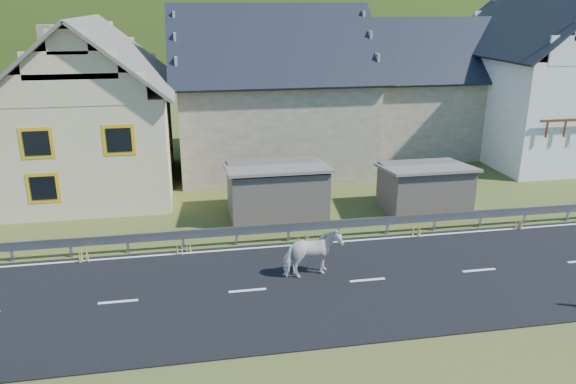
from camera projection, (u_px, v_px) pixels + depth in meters
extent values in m
plane|color=#3A4E1C|center=(367.00, 281.00, 18.61)|extent=(160.00, 160.00, 0.00)
cube|color=black|center=(367.00, 281.00, 18.60)|extent=(60.00, 7.00, 0.04)
cube|color=silver|center=(367.00, 280.00, 18.59)|extent=(60.00, 6.60, 0.01)
cube|color=#93969B|center=(339.00, 224.00, 21.85)|extent=(28.00, 0.08, 0.34)
cube|color=#93969B|center=(12.00, 252.00, 19.92)|extent=(0.10, 0.06, 0.70)
cube|color=#93969B|center=(71.00, 248.00, 20.26)|extent=(0.10, 0.06, 0.70)
cube|color=#93969B|center=(128.00, 244.00, 20.59)|extent=(0.10, 0.06, 0.70)
cube|color=#93969B|center=(183.00, 240.00, 20.93)|extent=(0.10, 0.06, 0.70)
cube|color=#93969B|center=(236.00, 236.00, 21.27)|extent=(0.10, 0.06, 0.70)
cube|color=#93969B|center=(288.00, 233.00, 21.61)|extent=(0.10, 0.06, 0.70)
cube|color=#93969B|center=(339.00, 229.00, 21.94)|extent=(0.10, 0.06, 0.70)
cube|color=#93969B|center=(387.00, 226.00, 22.28)|extent=(0.10, 0.06, 0.70)
cube|color=#93969B|center=(434.00, 222.00, 22.62)|extent=(0.10, 0.06, 0.70)
cube|color=#93969B|center=(480.00, 219.00, 22.95)|extent=(0.10, 0.06, 0.70)
cube|color=#93969B|center=(525.00, 216.00, 23.29)|extent=(0.10, 0.06, 0.70)
cube|color=#93969B|center=(568.00, 213.00, 23.63)|extent=(0.10, 0.06, 0.70)
cube|color=#60554A|center=(277.00, 191.00, 23.97)|extent=(4.30, 3.30, 2.40)
cube|color=#60554A|center=(424.00, 189.00, 24.64)|extent=(3.80, 2.90, 2.20)
cube|color=beige|center=(96.00, 138.00, 27.30)|extent=(7.00, 9.00, 5.00)
cube|color=gold|center=(37.00, 143.00, 22.55)|extent=(1.30, 0.12, 1.30)
cube|color=gold|center=(119.00, 140.00, 23.09)|extent=(1.30, 0.12, 1.30)
cube|color=gold|center=(43.00, 188.00, 23.16)|extent=(1.30, 0.12, 1.30)
cube|color=tan|center=(48.00, 51.00, 27.05)|extent=(0.70, 0.70, 2.40)
cube|color=tan|center=(270.00, 119.00, 31.61)|extent=(10.00, 9.00, 5.00)
cube|color=tan|center=(423.00, 111.00, 35.23)|extent=(9.00, 8.00, 4.60)
cube|color=white|center=(539.00, 105.00, 33.22)|extent=(8.00, 10.00, 6.00)
ellipsoid|color=#24360E|center=(217.00, 90.00, 193.60)|extent=(440.00, 280.00, 260.00)
imported|color=silver|center=(312.00, 254.00, 18.64)|extent=(1.23, 2.05, 1.62)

